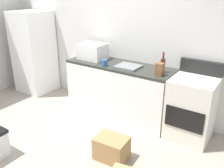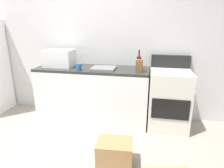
{
  "view_description": "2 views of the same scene",
  "coord_description": "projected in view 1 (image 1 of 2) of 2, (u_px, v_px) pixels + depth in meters",
  "views": [
    {
      "loc": [
        2.3,
        -1.97,
        2.05
      ],
      "look_at": [
        0.55,
        0.62,
        0.8
      ],
      "focal_mm": 38.72,
      "sensor_mm": 36.0,
      "label": 1
    },
    {
      "loc": [
        1.21,
        -1.75,
        1.58
      ],
      "look_at": [
        0.72,
        0.69,
        0.81
      ],
      "focal_mm": 31.47,
      "sensor_mm": 36.0,
      "label": 2
    }
  ],
  "objects": [
    {
      "name": "stove_oven",
      "position": [
        191.0,
        108.0,
        3.44
      ],
      "size": [
        0.6,
        0.61,
        1.1
      ],
      "color": "silver",
      "rests_on": "ground_plane"
    },
    {
      "name": "knife_block",
      "position": [
        160.0,
        69.0,
        3.38
      ],
      "size": [
        0.1,
        0.1,
        0.18
      ],
      "primitive_type": "cube",
      "color": "brown",
      "rests_on": "kitchen_counter"
    },
    {
      "name": "ground_plane",
      "position": [
        57.0,
        141.0,
        3.47
      ],
      "size": [
        6.0,
        6.0,
        0.0
      ],
      "primitive_type": "plane",
      "color": "#9E9384"
    },
    {
      "name": "wall_back",
      "position": [
        116.0,
        34.0,
        4.19
      ],
      "size": [
        5.0,
        0.1,
        2.6
      ],
      "primitive_type": "cube",
      "color": "silver",
      "rests_on": "ground_plane"
    },
    {
      "name": "kitchen_counter",
      "position": [
        119.0,
        90.0,
        4.07
      ],
      "size": [
        1.8,
        0.6,
        0.9
      ],
      "color": "white",
      "rests_on": "ground_plane"
    },
    {
      "name": "coffee_mug",
      "position": [
        105.0,
        63.0,
        3.81
      ],
      "size": [
        0.08,
        0.08,
        0.1
      ],
      "primitive_type": "cylinder",
      "color": "#2659A5",
      "rests_on": "kitchen_counter"
    },
    {
      "name": "cardboard_box_medium",
      "position": [
        112.0,
        148.0,
        3.08
      ],
      "size": [
        0.43,
        0.34,
        0.3
      ],
      "primitive_type": "cube",
      "rotation": [
        0.0,
        0.0,
        0.07
      ],
      "color": "#A37A4C",
      "rests_on": "ground_plane"
    },
    {
      "name": "wine_bottle",
      "position": [
        163.0,
        65.0,
        3.5
      ],
      "size": [
        0.07,
        0.07,
        0.3
      ],
      "color": "#591E19",
      "rests_on": "kitchen_counter"
    },
    {
      "name": "microwave",
      "position": [
        93.0,
        51.0,
        4.16
      ],
      "size": [
        0.46,
        0.34,
        0.27
      ],
      "primitive_type": "cube",
      "color": "white",
      "rests_on": "kitchen_counter"
    },
    {
      "name": "refrigerator",
      "position": [
        34.0,
        52.0,
        4.97
      ],
      "size": [
        0.68,
        0.66,
        1.64
      ],
      "primitive_type": "cube",
      "color": "white",
      "rests_on": "ground_plane"
    },
    {
      "name": "sink_basin",
      "position": [
        128.0,
        67.0,
        3.75
      ],
      "size": [
        0.36,
        0.32,
        0.03
      ],
      "primitive_type": "cube",
      "color": "slate",
      "rests_on": "kitchen_counter"
    }
  ]
}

